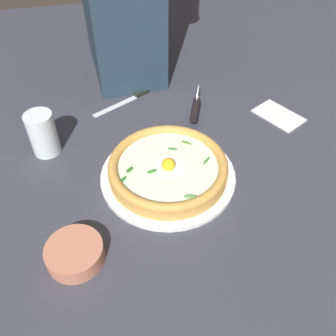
# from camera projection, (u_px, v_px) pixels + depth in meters

# --- Properties ---
(ground_plane) EXTENTS (2.40, 2.40, 0.03)m
(ground_plane) POSITION_uv_depth(u_px,v_px,m) (187.00, 180.00, 0.92)
(ground_plane) COLOR #353742
(ground_plane) RESTS_ON ground
(pizza_plate) EXTENTS (0.34, 0.34, 0.01)m
(pizza_plate) POSITION_uv_depth(u_px,v_px,m) (168.00, 175.00, 0.90)
(pizza_plate) COLOR white
(pizza_plate) RESTS_ON ground
(pizza) EXTENTS (0.29, 0.29, 0.06)m
(pizza) POSITION_uv_depth(u_px,v_px,m) (168.00, 167.00, 0.88)
(pizza) COLOR tan
(pizza) RESTS_ON pizza_plate
(side_bowl) EXTENTS (0.12, 0.12, 0.04)m
(side_bowl) POSITION_uv_depth(u_px,v_px,m) (75.00, 253.00, 0.73)
(side_bowl) COLOR #BA7157
(side_bowl) RESTS_ON ground
(pizza_cutter) EXTENTS (0.07, 0.14, 0.07)m
(pizza_cutter) POSITION_uv_depth(u_px,v_px,m) (196.00, 106.00, 1.06)
(pizza_cutter) COLOR silver
(pizza_cutter) RESTS_ON ground
(table_knife) EXTENTS (0.22, 0.13, 0.01)m
(table_knife) POSITION_uv_depth(u_px,v_px,m) (135.00, 96.00, 1.15)
(table_knife) COLOR silver
(table_knife) RESTS_ON ground
(drinking_glass) EXTENTS (0.07, 0.07, 0.12)m
(drinking_glass) POSITION_uv_depth(u_px,v_px,m) (44.00, 136.00, 0.94)
(drinking_glass) COLOR silver
(drinking_glass) RESTS_ON ground
(folded_napkin) EXTENTS (0.15, 0.17, 0.01)m
(folded_napkin) POSITION_uv_depth(u_px,v_px,m) (279.00, 115.00, 1.08)
(folded_napkin) COLOR white
(folded_napkin) RESTS_ON ground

